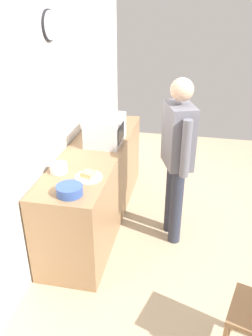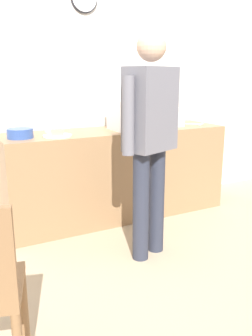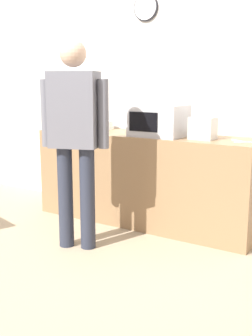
{
  "view_description": "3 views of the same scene",
  "coord_description": "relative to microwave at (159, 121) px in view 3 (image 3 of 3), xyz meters",
  "views": [
    {
      "loc": [
        -3.24,
        0.19,
        2.47
      ],
      "look_at": [
        -0.08,
        0.83,
        0.81
      ],
      "focal_mm": 36.98,
      "sensor_mm": 36.0,
      "label": 1
    },
    {
      "loc": [
        -1.5,
        -2.05,
        1.45
      ],
      "look_at": [
        -0.02,
        0.77,
        0.63
      ],
      "focal_mm": 38.64,
      "sensor_mm": 36.0,
      "label": 2
    },
    {
      "loc": [
        2.2,
        -2.42,
        1.42
      ],
      "look_at": [
        0.16,
        0.78,
        0.65
      ],
      "focal_mm": 44.97,
      "sensor_mm": 36.0,
      "label": 3
    }
  ],
  "objects": [
    {
      "name": "kitchen_counter",
      "position": [
        -0.19,
        0.08,
        -0.61
      ],
      "size": [
        2.32,
        0.62,
        0.92
      ],
      "primitive_type": "cube",
      "color": "#93704C",
      "rests_on": "ground_plane"
    },
    {
      "name": "sandwich_plate",
      "position": [
        -0.85,
        -0.05,
        -0.13
      ],
      "size": [
        0.26,
        0.26,
        0.07
      ],
      "color": "white",
      "rests_on": "kitchen_counter"
    },
    {
      "name": "microwave",
      "position": [
        0.0,
        0.0,
        0.0
      ],
      "size": [
        0.5,
        0.39,
        0.3
      ],
      "color": "silver",
      "rests_on": "kitchen_counter"
    },
    {
      "name": "salad_bowl",
      "position": [
        -1.16,
        0.02,
        -0.11
      ],
      "size": [
        0.23,
        0.23,
        0.08
      ],
      "primitive_type": "cylinder",
      "color": "#33519E",
      "rests_on": "kitchen_counter"
    },
    {
      "name": "back_wall",
      "position": [
        -0.3,
        0.46,
        0.23
      ],
      "size": [
        5.4,
        0.13,
        2.6
      ],
      "color": "silver",
      "rests_on": "ground_plane"
    },
    {
      "name": "person_standing",
      "position": [
        -0.35,
        -0.83,
        -0.03
      ],
      "size": [
        0.56,
        0.36,
        1.77
      ],
      "color": "#2B3040",
      "rests_on": "ground_plane"
    },
    {
      "name": "cereal_bowl",
      "position": [
        -0.8,
        0.25,
        -0.11
      ],
      "size": [
        0.16,
        0.16,
        0.09
      ],
      "primitive_type": "cylinder",
      "color": "white",
      "rests_on": "kitchen_counter"
    },
    {
      "name": "ground_plane",
      "position": [
        -0.3,
        -1.14,
        -1.07
      ],
      "size": [
        6.0,
        6.0,
        0.0
      ],
      "primitive_type": "plane",
      "color": "tan"
    },
    {
      "name": "fork_utensil",
      "position": [
        0.76,
        0.06,
        -0.15
      ],
      "size": [
        0.16,
        0.11,
        0.01
      ],
      "primitive_type": "cube",
      "rotation": [
        0.0,
        0.0,
        2.59
      ],
      "color": "silver",
      "rests_on": "kitchen_counter"
    },
    {
      "name": "spoon_utensil",
      "position": [
        0.83,
        -0.0,
        -0.15
      ],
      "size": [
        0.15,
        0.12,
        0.01
      ],
      "primitive_type": "cube",
      "rotation": [
        0.0,
        0.0,
        0.64
      ],
      "color": "silver",
      "rests_on": "kitchen_counter"
    },
    {
      "name": "toaster",
      "position": [
        0.44,
        0.03,
        -0.05
      ],
      "size": [
        0.22,
        0.18,
        0.2
      ],
      "primitive_type": "cube",
      "color": "silver",
      "rests_on": "kitchen_counter"
    }
  ]
}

